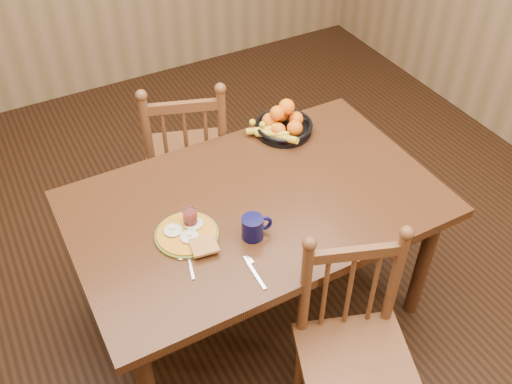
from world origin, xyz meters
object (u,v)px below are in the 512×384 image
chair_far (187,158)px  coffee_mug (254,227)px  breakfast_plate (188,234)px  dining_table (256,214)px  chair_near (354,351)px  fruit_bowl (283,124)px

chair_far → coffee_mug: 0.97m
breakfast_plate → coffee_mug: (0.24, -0.13, 0.04)m
chair_far → dining_table: bearing=111.6°
dining_table → breakfast_plate: size_ratio=5.43×
coffee_mug → chair_near: bearing=-70.8°
chair_far → coffee_mug: (-0.08, -0.92, 0.31)m
breakfast_plate → coffee_mug: 0.27m
chair_far → breakfast_plate: size_ratio=3.40×
chair_near → fruit_bowl: size_ratio=2.98×
dining_table → fruit_bowl: 0.54m
coffee_mug → fruit_bowl: fruit_bowl is taller
chair_near → dining_table: bearing=115.6°
dining_table → chair_far: bearing=92.4°
fruit_bowl → dining_table: bearing=-133.2°
dining_table → breakfast_plate: bearing=-170.6°
dining_table → coffee_mug: coffee_mug is taller
dining_table → fruit_bowl: size_ratio=4.94×
dining_table → breakfast_plate: (-0.35, -0.06, 0.10)m
breakfast_plate → coffee_mug: bearing=-27.8°
breakfast_plate → fruit_bowl: (0.71, 0.44, 0.04)m
dining_table → chair_near: bearing=-84.5°
chair_near → breakfast_plate: (-0.41, 0.63, 0.29)m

